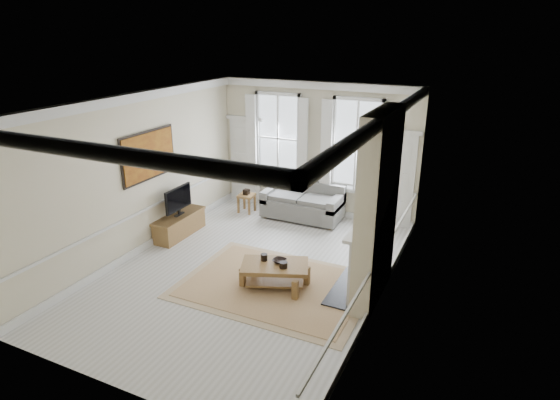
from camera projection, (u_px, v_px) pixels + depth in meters
The scene contains 23 objects.
floor at pixel (250, 272), 9.38m from camera, with size 7.20×7.20×0.00m, color #B7B5AD.
ceiling at pixel (245, 101), 8.21m from camera, with size 7.20×7.20×0.00m, color white.
back_wall at pixel (316, 150), 11.85m from camera, with size 5.20×5.20×0.00m, color beige.
left_wall at pixel (139, 175), 9.83m from camera, with size 7.20×7.20×0.00m, color beige.
right_wall at pixel (385, 214), 7.75m from camera, with size 7.20×7.20×0.00m, color beige.
window_left at pixel (278, 138), 12.16m from camera, with size 1.26×0.20×2.20m, color #B2BCC6, non-canonical shape.
window_right at pixel (356, 147), 11.32m from camera, with size 1.26×0.20×2.20m, color #B2BCC6, non-canonical shape.
door_left at pixel (246, 162), 12.83m from camera, with size 0.90×0.08×2.30m, color silver.
door_right at pixel (395, 181), 11.19m from camera, with size 0.90×0.08×2.30m, color silver.
painting at pixel (149, 155), 9.95m from camera, with size 0.05×1.66×1.06m, color #AA6F1D.
chimney_breast at pixel (377, 208), 7.99m from camera, with size 0.35×1.70×3.38m, color beige.
hearth at pixel (349, 288), 8.74m from camera, with size 0.55×1.50×0.05m, color black.
fireplace at pixel (361, 256), 8.42m from camera, with size 0.21×1.45×1.33m.
mirror at pixel (366, 187), 7.96m from camera, with size 0.06×1.26×1.06m, color gold.
sofa at pixel (303, 204), 11.94m from camera, with size 1.99×0.97×0.89m.
side_table at pixel (247, 198), 12.31m from camera, with size 0.44×0.44×0.49m.
rug at pixel (275, 285), 8.87m from camera, with size 3.50×2.60×0.02m, color tan.
coffee_table at pixel (275, 268), 8.74m from camera, with size 1.41×1.12×0.46m.
ceramic_pot_a at pixel (264, 257), 8.83m from camera, with size 0.13×0.13×0.13m, color black.
ceramic_pot_b at pixel (283, 265), 8.57m from camera, with size 0.15×0.15×0.11m, color black.
bowl at pixel (280, 261), 8.76m from camera, with size 0.25×0.25×0.06m, color black.
tv_stand at pixel (180, 225), 10.96m from camera, with size 0.46×1.44×0.51m, color brown.
tv at pixel (178, 199), 10.73m from camera, with size 0.08×0.90×0.68m.
Camera 1 is at (4.09, -7.25, 4.60)m, focal length 30.00 mm.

